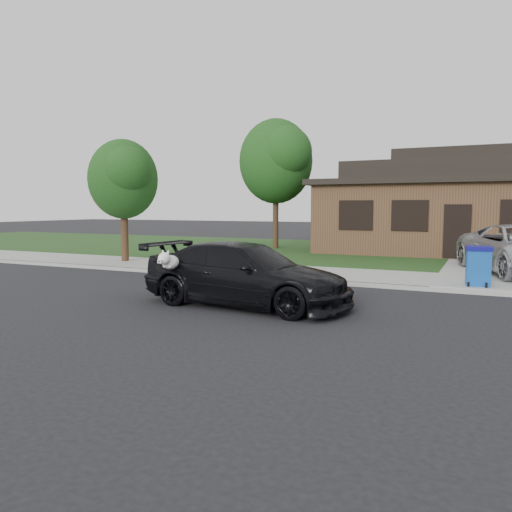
% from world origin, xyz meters
% --- Properties ---
extents(ground, '(120.00, 120.00, 0.00)m').
position_xyz_m(ground, '(0.00, 0.00, 0.00)').
color(ground, black).
rests_on(ground, ground).
extents(sidewalk, '(60.00, 3.00, 0.12)m').
position_xyz_m(sidewalk, '(0.00, 5.00, 0.06)').
color(sidewalk, gray).
rests_on(sidewalk, ground).
extents(curb, '(60.00, 0.12, 0.12)m').
position_xyz_m(curb, '(0.00, 3.50, 0.06)').
color(curb, gray).
rests_on(curb, ground).
extents(lawn, '(60.00, 13.00, 0.13)m').
position_xyz_m(lawn, '(0.00, 13.00, 0.07)').
color(lawn, '#193814').
rests_on(lawn, ground).
extents(sedan, '(4.95, 2.45, 1.39)m').
position_xyz_m(sedan, '(0.25, -0.16, 0.70)').
color(sedan, black).
rests_on(sedan, ground).
extents(recycling_bin, '(0.68, 0.70, 1.04)m').
position_xyz_m(recycling_bin, '(4.89, 4.11, 0.65)').
color(recycling_bin, '#0D4499').
rests_on(recycling_bin, sidewalk).
extents(house, '(12.60, 8.60, 4.65)m').
position_xyz_m(house, '(4.00, 15.00, 2.13)').
color(house, '#422B1C').
rests_on(house, ground).
extents(tree_0, '(3.78, 3.60, 6.34)m').
position_xyz_m(tree_0, '(-4.34, 12.88, 4.48)').
color(tree_0, '#332114').
rests_on(tree_0, ground).
extents(tree_2, '(2.73, 2.60, 4.59)m').
position_xyz_m(tree_2, '(-7.38, 5.11, 3.27)').
color(tree_2, '#332114').
rests_on(tree_2, ground).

